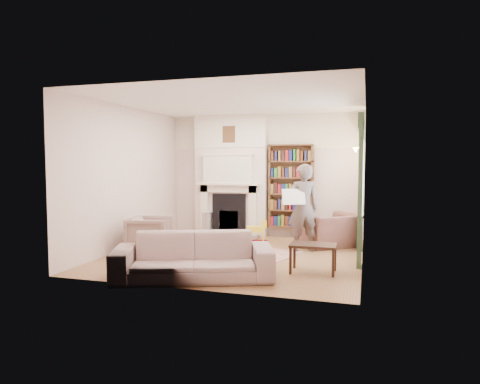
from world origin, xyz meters
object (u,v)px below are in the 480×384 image
(bookcase, at_px, (291,186))
(paraffin_heater, at_px, (207,224))
(armchair_left, at_px, (150,235))
(sofa, at_px, (194,256))
(coffee_table, at_px, (313,258))
(armchair_reading, at_px, (329,230))
(rocking_horse, at_px, (255,232))
(man_reading, at_px, (303,208))

(bookcase, bearing_deg, paraffin_heater, -171.54)
(armchair_left, relative_size, sofa, 0.33)
(armchair_left, xyz_separation_m, coffee_table, (3.11, -0.55, -0.12))
(bookcase, distance_m, sofa, 4.04)
(bookcase, xyz_separation_m, armchair_reading, (0.94, -0.85, -0.84))
(rocking_horse, bearing_deg, paraffin_heater, 136.88)
(man_reading, bearing_deg, rocking_horse, -50.57)
(bookcase, height_order, rocking_horse, bookcase)
(armchair_left, height_order, coffee_table, armchair_left)
(sofa, relative_size, man_reading, 1.37)
(sofa, distance_m, man_reading, 2.78)
(man_reading, distance_m, coffee_table, 1.72)
(man_reading, distance_m, paraffin_heater, 2.74)
(bookcase, relative_size, man_reading, 1.10)
(man_reading, xyz_separation_m, paraffin_heater, (-2.41, 1.16, -0.57))
(armchair_left, xyz_separation_m, paraffin_heater, (0.31, 2.17, -0.07))
(armchair_reading, height_order, coffee_table, armchair_reading)
(man_reading, relative_size, paraffin_heater, 3.06)
(armchair_reading, height_order, armchair_left, armchair_left)
(sofa, height_order, rocking_horse, sofa)
(bookcase, height_order, man_reading, bookcase)
(bookcase, distance_m, man_reading, 1.57)
(armchair_left, relative_size, man_reading, 0.45)
(man_reading, bearing_deg, bookcase, -95.56)
(rocking_horse, bearing_deg, armchair_left, -154.58)
(sofa, distance_m, coffee_table, 1.86)
(bookcase, relative_size, rocking_horse, 3.40)
(sofa, height_order, coffee_table, sofa)
(bookcase, height_order, sofa, bookcase)
(rocking_horse, bearing_deg, bookcase, 38.97)
(armchair_reading, xyz_separation_m, rocking_horse, (-1.53, -0.06, -0.10))
(armchair_left, bearing_deg, man_reading, -82.45)
(bookcase, relative_size, sofa, 0.80)
(sofa, relative_size, rocking_horse, 4.23)
(paraffin_heater, xyz_separation_m, rocking_horse, (1.33, -0.63, -0.04))
(sofa, distance_m, paraffin_heater, 3.77)
(armchair_left, relative_size, rocking_horse, 1.40)
(bookcase, relative_size, armchair_left, 2.42)
(rocking_horse, bearing_deg, coffee_table, -72.91)
(armchair_reading, distance_m, paraffin_heater, 2.92)
(armchair_left, bearing_deg, armchair_reading, -75.89)
(coffee_table, xyz_separation_m, paraffin_heater, (-2.80, 2.72, 0.05))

